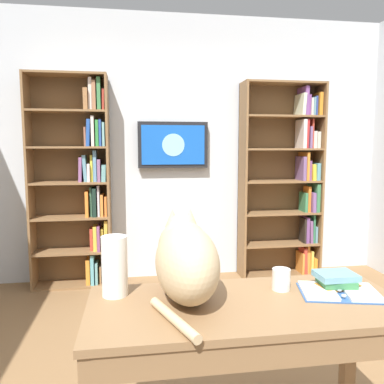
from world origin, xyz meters
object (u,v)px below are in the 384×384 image
at_px(desk, 248,334).
at_px(cat, 185,257).
at_px(desk_book_stack, 336,280).
at_px(bookshelf_right, 80,184).
at_px(coffee_mug, 281,279).
at_px(bookshelf_left, 289,179).
at_px(wall_mounted_tv, 173,145).
at_px(paper_towel_roll, 115,266).
at_px(open_binder, 339,292).

distance_m(desk, cat, 0.41).
xyz_separation_m(desk, desk_book_stack, (-0.44, -0.11, 0.16)).
bearing_deg(bookshelf_right, desk_book_stack, 121.37).
xyz_separation_m(cat, coffee_mug, (-0.43, -0.00, -0.13)).
height_order(cat, desk_book_stack, cat).
xyz_separation_m(desk, coffee_mug, (-0.19, -0.14, 0.17)).
bearing_deg(bookshelf_left, wall_mounted_tv, -3.93).
bearing_deg(cat, desk, 151.61).
xyz_separation_m(cat, paper_towel_roll, (0.30, -0.05, -0.04)).
height_order(bookshelf_left, desk_book_stack, bookshelf_left).
bearing_deg(bookshelf_right, coffee_mug, 116.85).
xyz_separation_m(wall_mounted_tv, open_binder, (-0.47, 2.46, -0.64)).
relative_size(open_binder, paper_towel_roll, 1.44).
xyz_separation_m(bookshelf_right, desk, (-0.97, 2.42, -0.40)).
distance_m(bookshelf_right, desk, 2.64).
relative_size(wall_mounted_tv, desk_book_stack, 3.47).
distance_m(wall_mounted_tv, desk, 2.62).
bearing_deg(coffee_mug, paper_towel_roll, -3.69).
bearing_deg(cat, bookshelf_left, -121.81).
relative_size(bookshelf_left, open_binder, 5.42).
xyz_separation_m(open_binder, coffee_mug, (0.23, -0.09, 0.04)).
relative_size(wall_mounted_tv, cat, 1.10).
height_order(desk, coffee_mug, coffee_mug).
bearing_deg(desk, open_binder, -173.35).
bearing_deg(desk, cat, -28.39).
distance_m(bookshelf_right, desk_book_stack, 2.72).
relative_size(wall_mounted_tv, open_binder, 1.91).
height_order(desk, paper_towel_roll, paper_towel_roll).
bearing_deg(cat, wall_mounted_tv, -94.77).
height_order(cat, open_binder, cat).
relative_size(paper_towel_roll, desk_book_stack, 1.27).
bearing_deg(bookshelf_right, bookshelf_left, -179.98).
bearing_deg(coffee_mug, bookshelf_left, -113.38).
bearing_deg(desk_book_stack, bookshelf_left, -107.67).
bearing_deg(bookshelf_left, desk_book_stack, 72.33).
bearing_deg(open_binder, bookshelf_right, -59.65).
relative_size(bookshelf_left, coffee_mug, 21.06).
relative_size(desk, coffee_mug, 13.64).
height_order(bookshelf_right, desk, bookshelf_right).
distance_m(open_binder, paper_towel_roll, 0.98).
xyz_separation_m(open_binder, paper_towel_roll, (0.96, -0.13, 0.12)).
bearing_deg(bookshelf_left, desk, 64.06).
bearing_deg(coffee_mug, cat, 0.66).
height_order(paper_towel_roll, desk_book_stack, paper_towel_roll).
xyz_separation_m(desk, open_binder, (-0.42, -0.05, 0.13)).
distance_m(wall_mounted_tv, coffee_mug, 2.46).
bearing_deg(cat, coffee_mug, -179.34).
xyz_separation_m(wall_mounted_tv, desk_book_stack, (-0.49, 2.40, -0.61)).
xyz_separation_m(coffee_mug, desk_book_stack, (-0.25, 0.03, -0.01)).
distance_m(bookshelf_left, coffee_mug, 2.50).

